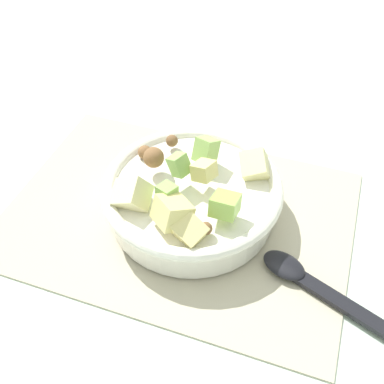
{
  "coord_description": "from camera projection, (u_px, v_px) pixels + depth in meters",
  "views": [
    {
      "loc": [
        0.16,
        -0.4,
        0.48
      ],
      "look_at": [
        0.02,
        0.01,
        0.04
      ],
      "focal_mm": 43.25,
      "sensor_mm": 36.0,
      "label": 1
    }
  ],
  "objects": [
    {
      "name": "salad_bowl",
      "position": [
        192.0,
        195.0,
        0.62
      ],
      "size": [
        0.24,
        0.24,
        0.1
      ],
      "color": "white",
      "rests_on": "placemat"
    },
    {
      "name": "placemat",
      "position": [
        179.0,
        214.0,
        0.64
      ],
      "size": [
        0.47,
        0.33,
        0.01
      ],
      "primitive_type": "cube",
      "color": "#BCB299",
      "rests_on": "ground_plane"
    },
    {
      "name": "serving_spoon",
      "position": [
        311.0,
        283.0,
        0.55
      ],
      "size": [
        0.2,
        0.1,
        0.01
      ],
      "color": "black",
      "rests_on": "placemat"
    },
    {
      "name": "ground_plane",
      "position": [
        179.0,
        216.0,
        0.64
      ],
      "size": [
        2.4,
        2.4,
        0.0
      ],
      "primitive_type": "plane",
      "color": "silver"
    }
  ]
}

